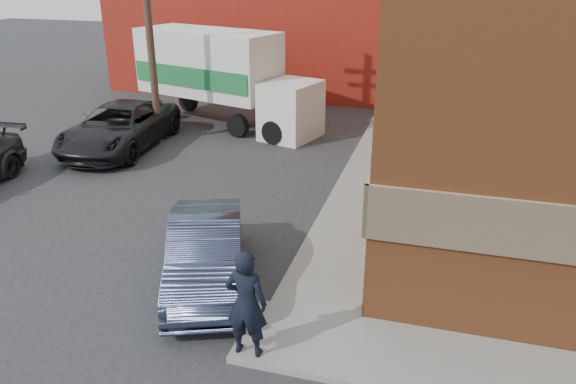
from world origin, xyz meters
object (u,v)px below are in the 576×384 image
Objects in this scene: warehouse at (283,30)px; suv_a at (119,127)px; sedan at (206,253)px; box_truck at (223,72)px; utility_pole at (147,7)px; man at (246,304)px.

suv_a is at bearing -101.30° from warehouse.
sedan is 9.90m from suv_a.
utility_pole is at bearing -102.67° from box_truck.
warehouse is 8.32m from box_truck.
man reaches higher than sedan.
suv_a is at bearing -106.03° from box_truck.
warehouse is 3.85× the size of sedan.
suv_a is at bearing -130.09° from utility_pole.
warehouse is 8.37× the size of man.
warehouse is 20.05m from sedan.
utility_pole is at bearing 102.16° from sedan.
box_truck is (0.02, -8.29, -0.68)m from warehouse.
utility_pole reaches higher than sedan.
suv_a is (-0.92, -1.09, -3.96)m from utility_pole.
warehouse reaches higher than box_truck.
suv_a is (-6.57, 7.41, 0.09)m from sedan.
man is at bearing -74.94° from warehouse.
sedan is (4.15, -19.50, -2.11)m from warehouse.
box_truck is at bearing -89.83° from warehouse.
utility_pole reaches higher than warehouse.
man is at bearing -53.36° from suv_a.
man is 0.25× the size of box_truck.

